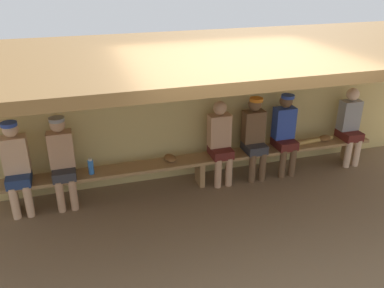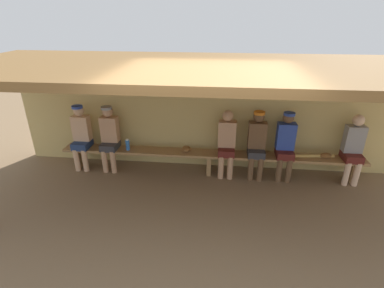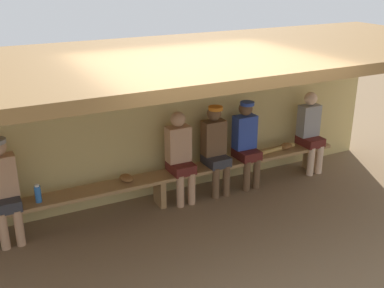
% 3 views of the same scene
% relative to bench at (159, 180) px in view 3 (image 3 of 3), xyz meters
% --- Properties ---
extents(ground_plane, '(24.00, 24.00, 0.00)m').
position_rel_bench_xyz_m(ground_plane, '(0.00, -1.55, -0.39)').
color(ground_plane, brown).
extents(back_wall, '(8.00, 0.20, 2.20)m').
position_rel_bench_xyz_m(back_wall, '(0.00, 0.45, 0.71)').
color(back_wall, tan).
rests_on(back_wall, ground).
extents(dugout_roof, '(8.00, 2.80, 0.12)m').
position_rel_bench_xyz_m(dugout_roof, '(0.00, -0.85, 1.87)').
color(dugout_roof, brown).
rests_on(dugout_roof, back_wall).
extents(bench, '(6.00, 0.36, 0.46)m').
position_rel_bench_xyz_m(bench, '(0.00, 0.00, 0.00)').
color(bench, '#9E7547').
rests_on(bench, ground).
extents(player_with_sunglasses, '(0.34, 0.42, 1.34)m').
position_rel_bench_xyz_m(player_with_sunglasses, '(2.69, 0.00, 0.34)').
color(player_with_sunglasses, '#591E19').
rests_on(player_with_sunglasses, ground).
extents(player_leftmost, '(0.34, 0.42, 1.34)m').
position_rel_bench_xyz_m(player_leftmost, '(-2.03, 0.00, 0.36)').
color(player_leftmost, '#333338').
rests_on(player_leftmost, ground).
extents(player_in_white, '(0.34, 0.42, 1.34)m').
position_rel_bench_xyz_m(player_in_white, '(0.91, 0.00, 0.36)').
color(player_in_white, '#333338').
rests_on(player_in_white, ground).
extents(player_in_red, '(0.34, 0.42, 1.34)m').
position_rel_bench_xyz_m(player_in_red, '(1.45, 0.00, 0.36)').
color(player_in_red, '#591E19').
rests_on(player_in_red, ground).
extents(player_near_post, '(0.34, 0.42, 1.34)m').
position_rel_bench_xyz_m(player_near_post, '(0.33, 0.00, 0.34)').
color(player_near_post, '#591E19').
rests_on(player_near_post, ground).
extents(water_bottle_green, '(0.08, 0.08, 0.24)m').
position_rel_bench_xyz_m(water_bottle_green, '(-1.66, -0.04, 0.19)').
color(water_bottle_green, blue).
rests_on(water_bottle_green, bench).
extents(baseball_glove_worn, '(0.21, 0.26, 0.09)m').
position_rel_bench_xyz_m(baseball_glove_worn, '(-0.47, 0.04, 0.12)').
color(baseball_glove_worn, brown).
rests_on(baseball_glove_worn, bench).
extents(baseball_glove_dark_brown, '(0.29, 0.25, 0.09)m').
position_rel_bench_xyz_m(baseball_glove_dark_brown, '(2.24, 0.02, 0.12)').
color(baseball_glove_dark_brown, brown).
rests_on(baseball_glove_dark_brown, bench).
extents(baseball_bat, '(0.76, 0.14, 0.07)m').
position_rel_bench_xyz_m(baseball_bat, '(2.02, -0.00, 0.11)').
color(baseball_bat, tan).
rests_on(baseball_bat, bench).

